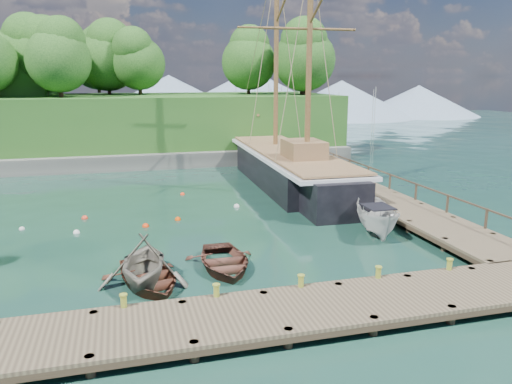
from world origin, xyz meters
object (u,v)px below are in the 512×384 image
rowboat_0 (149,285)px  rowboat_2 (224,268)px  rowboat_1 (145,284)px  cabin_boat_white (377,234)px  schooner (289,171)px

rowboat_0 → rowboat_2: size_ratio=1.00×
rowboat_1 → rowboat_2: size_ratio=0.95×
rowboat_0 → cabin_boat_white: size_ratio=0.90×
rowboat_0 → cabin_boat_white: 12.06m
rowboat_1 → schooner: (11.17, 15.45, 1.07)m
rowboat_1 → rowboat_2: bearing=21.8°
schooner → cabin_boat_white: bearing=-85.8°
rowboat_0 → cabin_boat_white: bearing=2.8°
schooner → rowboat_1: bearing=-124.2°
rowboat_0 → schooner: 19.10m
rowboat_0 → rowboat_1: rowboat_1 is taller
rowboat_2 → schooner: bearing=63.0°
rowboat_1 → cabin_boat_white: bearing=24.4°
rowboat_0 → cabin_boat_white: (11.56, 3.45, 0.00)m
rowboat_0 → schooner: schooner is taller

